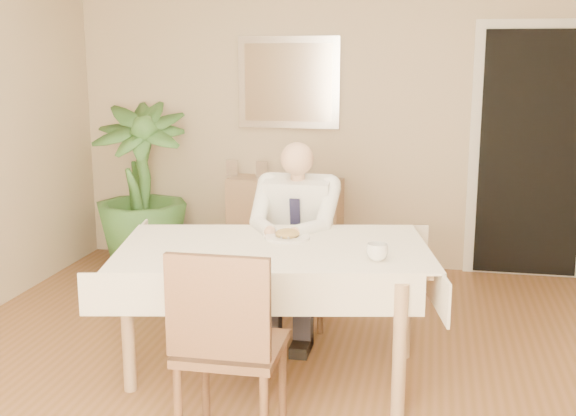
% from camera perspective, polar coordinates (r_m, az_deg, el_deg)
% --- Properties ---
extents(room, '(5.00, 5.02, 2.60)m').
position_cam_1_polar(room, '(3.63, -1.10, 4.25)').
color(room, brown).
rests_on(room, ground).
extents(doorway, '(0.96, 0.07, 2.10)m').
position_cam_1_polar(doorway, '(6.07, 18.65, 4.02)').
color(doorway, white).
rests_on(doorway, ground).
extents(mirror, '(0.86, 0.04, 0.76)m').
position_cam_1_polar(mirror, '(6.10, 0.04, 9.88)').
color(mirror, silver).
rests_on(mirror, room).
extents(dining_table, '(1.91, 1.34, 0.75)m').
position_cam_1_polar(dining_table, '(4.02, -1.12, -4.19)').
color(dining_table, '#8F744F').
rests_on(dining_table, ground).
extents(chair_far, '(0.44, 0.44, 0.83)m').
position_cam_1_polar(chair_far, '(4.90, 1.10, -3.67)').
color(chair_far, '#41271A').
rests_on(chair_far, ground).
extents(chair_near, '(0.46, 0.46, 0.97)m').
position_cam_1_polar(chair_near, '(3.28, -4.90, -10.29)').
color(chair_near, '#41271A').
rests_on(chair_near, ground).
extents(seated_man, '(0.48, 0.72, 1.24)m').
position_cam_1_polar(seated_man, '(4.57, 0.49, -1.84)').
color(seated_man, white).
rests_on(seated_man, ground).
extents(plate, '(0.26, 0.26, 0.02)m').
position_cam_1_polar(plate, '(4.14, -0.06, -2.33)').
color(plate, white).
rests_on(plate, dining_table).
extents(food, '(0.14, 0.14, 0.06)m').
position_cam_1_polar(food, '(4.14, -0.06, -2.04)').
color(food, olive).
rests_on(food, dining_table).
extents(knife, '(0.01, 0.13, 0.01)m').
position_cam_1_polar(knife, '(4.07, 0.33, -2.34)').
color(knife, silver).
rests_on(knife, dining_table).
extents(fork, '(0.01, 0.13, 0.01)m').
position_cam_1_polar(fork, '(4.09, -0.77, -2.28)').
color(fork, silver).
rests_on(fork, dining_table).
extents(coffee_mug, '(0.12, 0.12, 0.09)m').
position_cam_1_polar(coffee_mug, '(3.74, 7.05, -3.46)').
color(coffee_mug, white).
rests_on(coffee_mug, dining_table).
extents(sideboard, '(0.97, 0.38, 0.76)m').
position_cam_1_polar(sideboard, '(6.12, -0.24, -1.19)').
color(sideboard, '#8F744F').
rests_on(sideboard, ground).
extents(photo_frame_left, '(0.10, 0.02, 0.14)m').
position_cam_1_polar(photo_frame_left, '(6.17, -4.44, 3.16)').
color(photo_frame_left, silver).
rests_on(photo_frame_left, sideboard).
extents(photo_frame_center, '(0.10, 0.02, 0.14)m').
position_cam_1_polar(photo_frame_center, '(6.08, -2.07, 3.05)').
color(photo_frame_center, silver).
rests_on(photo_frame_center, sideboard).
extents(photo_frame_right, '(0.10, 0.02, 0.14)m').
position_cam_1_polar(photo_frame_right, '(6.06, 0.80, 3.04)').
color(photo_frame_right, silver).
rests_on(photo_frame_right, sideboard).
extents(potted_palm, '(0.93, 0.93, 1.39)m').
position_cam_1_polar(potted_palm, '(6.16, -11.57, 1.65)').
color(potted_palm, '#336028').
rests_on(potted_palm, ground).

